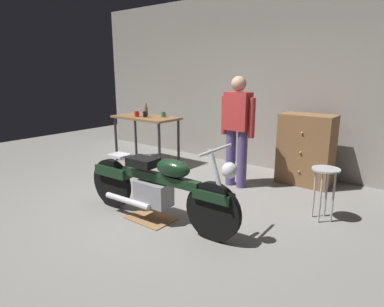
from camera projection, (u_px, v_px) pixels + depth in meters
name	position (u px, v px, depth m)	size (l,w,h in m)	color
ground_plane	(154.00, 214.00, 4.14)	(12.00, 12.00, 0.00)	gray
back_wall	(262.00, 82.00, 5.91)	(8.00, 0.12, 3.10)	gray
workbench	(146.00, 122.00, 6.29)	(1.30, 0.64, 0.90)	brown
motorcycle	(157.00, 186.00, 3.83)	(2.19, 0.60, 1.00)	black
person_standing	(237.00, 127.00, 4.95)	(0.57, 0.23, 1.67)	#57477D
shop_stool	(325.00, 180.00, 3.87)	(0.32, 0.32, 0.64)	#B2B2B7
wooden_dresser	(306.00, 150.00, 5.14)	(0.80, 0.47, 1.10)	brown
drip_tray	(151.00, 218.00, 4.01)	(0.56, 0.40, 0.01)	olive
mug_red_diner	(137.00, 114.00, 6.23)	(0.12, 0.08, 0.10)	red
mug_black_matte	(145.00, 114.00, 6.16)	(0.11, 0.07, 0.11)	black
mug_green_speckled	(163.00, 114.00, 6.18)	(0.12, 0.09, 0.10)	#3D7F4C
bottle	(146.00, 111.00, 6.29)	(0.06, 0.06, 0.24)	olive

